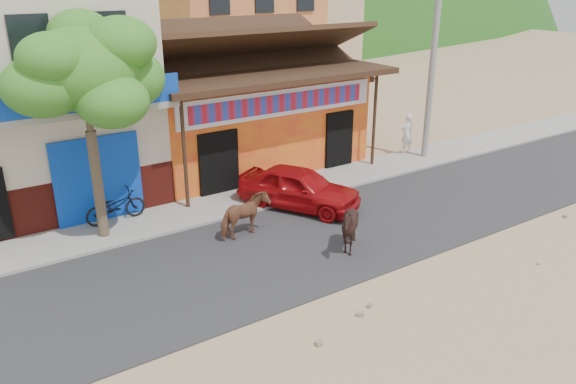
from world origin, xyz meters
name	(u,v)px	position (x,y,z in m)	size (l,w,h in m)	color
ground	(367,281)	(0.00, 0.00, 0.00)	(120.00, 120.00, 0.00)	#9E825B
road	(307,242)	(0.00, 2.50, 0.02)	(60.00, 5.00, 0.04)	#28282B
sidewalk	(245,200)	(0.00, 6.00, 0.06)	(60.00, 2.00, 0.12)	gray
dance_club	(238,115)	(2.00, 10.00, 1.80)	(8.00, 6.00, 3.60)	orange
cafe_building	(21,93)	(-5.50, 10.00, 3.50)	(7.00, 6.00, 7.00)	beige
tree	(91,131)	(-4.60, 5.80, 3.12)	(3.00, 3.00, 6.00)	#2D721E
utility_pole	(433,54)	(8.20, 6.00, 4.12)	(0.24, 0.24, 8.00)	gray
cow_tan	(245,216)	(-1.26, 3.73, 0.66)	(0.66, 1.46, 1.23)	brown
cow_dark	(350,228)	(0.58, 1.41, 0.72)	(1.10, 1.24, 1.36)	black
red_car	(299,188)	(1.18, 4.60, 0.70)	(1.56, 3.87, 1.32)	#A10B0F
scooter	(115,206)	(-4.00, 6.55, 0.59)	(0.62, 1.78, 0.94)	black
pedestrian	(407,134)	(7.87, 6.70, 0.93)	(0.59, 0.39, 1.61)	white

